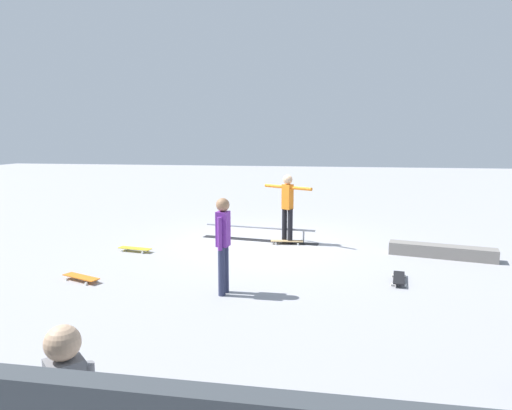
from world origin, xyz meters
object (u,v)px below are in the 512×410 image
Objects in this scene: grind_rail at (259,234)px; skateboard_main at (287,241)px; skate_ledge at (442,251)px; loose_skateboard_orange at (81,277)px; loose_skateboard_yellow at (135,249)px; skater_main at (287,204)px; loose_skateboard_black at (399,278)px; bystander_purple_shirt at (223,240)px.

skateboard_main is at bearing 168.02° from grind_rail.
grind_rail reaches higher than skate_ledge.
skateboard_main is 1.00× the size of loose_skateboard_orange.
loose_skateboard_orange is at bearing 62.36° from grind_rail.
loose_skateboard_yellow is at bearing 5.33° from skate_ledge.
skater_main is 2.10× the size of loose_skateboard_orange.
loose_skateboard_orange is 5.86m from loose_skateboard_black.
skateboard_main is at bearing -57.47° from skater_main.
skate_ledge is 1.29× the size of skater_main.
bystander_purple_shirt is 2.01× the size of loose_skateboard_orange.
loose_skateboard_orange is (6.97, 2.81, -0.06)m from skate_ledge.
grind_rail reaches higher than loose_skateboard_yellow.
grind_rail is 3.74× the size of loose_skateboard_orange.
loose_skateboard_yellow is (3.41, 1.41, -0.93)m from skater_main.
skate_ledge is 1.35× the size of bystander_purple_shirt.
loose_skateboard_yellow is at bearing 108.94° from loose_skateboard_orange.
bystander_purple_shirt reaches higher than grind_rail.
bystander_purple_shirt is (-0.03, 3.99, 0.77)m from grind_rail.
grind_rail is at bearing 153.84° from skateboard_main.
skate_ledge is at bearing -23.30° from loose_skateboard_black.
loose_skateboard_yellow is at bearing 39.22° from grind_rail.
loose_skateboard_black is (-5.79, -0.92, 0.00)m from loose_skateboard_orange.
loose_skateboard_orange is at bearing 97.23° from loose_skateboard_yellow.
bystander_purple_shirt is 3.35m from loose_skateboard_black.
skateboard_main is at bearing 176.37° from bystander_purple_shirt.
bystander_purple_shirt reaches higher than loose_skateboard_yellow.
bystander_purple_shirt is at bearing 119.37° from loose_skateboard_black.
skateboard_main is (-0.00, 0.09, -0.93)m from skater_main.
loose_skateboard_black is (-5.73, 1.25, 0.00)m from loose_skateboard_yellow.
skater_main is at bearing 174.15° from grind_rail.
skateboard_main is at bearing 65.69° from loose_skateboard_orange.
loose_skateboard_black is at bearing -18.94° from skater_main.
loose_skateboard_yellow is 1.00× the size of loose_skateboard_black.
skateboard_main is (-0.74, 0.28, -0.08)m from grind_rail.
bystander_purple_shirt is at bearing -106.75° from skateboard_main.
skater_main is at bearing -148.66° from loose_skateboard_yellow.
loose_skateboard_orange is at bearing -140.73° from skateboard_main.
loose_skateboard_black is at bearing 117.98° from bystander_purple_shirt.
bystander_purple_shirt reaches higher than skateboard_main.
loose_skateboard_orange is (3.47, 3.57, -0.93)m from skater_main.
loose_skateboard_black is at bearing 29.64° from loose_skateboard_orange.
grind_rail is 1.78× the size of skater_main.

